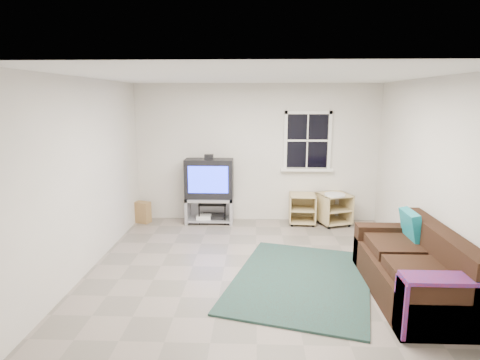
{
  "coord_description": "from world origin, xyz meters",
  "views": [
    {
      "loc": [
        -0.03,
        -5.27,
        2.33
      ],
      "look_at": [
        -0.24,
        0.4,
        1.17
      ],
      "focal_mm": 30.0,
      "sensor_mm": 36.0,
      "label": 1
    }
  ],
  "objects_px": {
    "tv_unit": "(209,186)",
    "side_table_right": "(333,206)",
    "av_rack": "(213,199)",
    "sofa": "(414,271)",
    "side_table_left": "(302,207)"
  },
  "relations": [
    {
      "from": "tv_unit",
      "to": "side_table_right",
      "type": "xyz_separation_m",
      "value": [
        2.32,
        -0.02,
        -0.38
      ]
    },
    {
      "from": "av_rack",
      "to": "sofa",
      "type": "height_order",
      "value": "av_rack"
    },
    {
      "from": "sofa",
      "to": "side_table_right",
      "type": "bearing_deg",
      "value": 98.94
    },
    {
      "from": "side_table_right",
      "to": "sofa",
      "type": "height_order",
      "value": "sofa"
    },
    {
      "from": "side_table_left",
      "to": "sofa",
      "type": "xyz_separation_m",
      "value": [
        1.01,
        -2.83,
        0.02
      ]
    },
    {
      "from": "tv_unit",
      "to": "sofa",
      "type": "bearing_deg",
      "value": -45.53
    },
    {
      "from": "tv_unit",
      "to": "sofa",
      "type": "distance_m",
      "value": 3.95
    },
    {
      "from": "tv_unit",
      "to": "side_table_left",
      "type": "bearing_deg",
      "value": 0.79
    },
    {
      "from": "av_rack",
      "to": "sofa",
      "type": "relative_size",
      "value": 0.53
    },
    {
      "from": "tv_unit",
      "to": "av_rack",
      "type": "bearing_deg",
      "value": 31.31
    },
    {
      "from": "av_rack",
      "to": "side_table_right",
      "type": "distance_m",
      "value": 2.26
    },
    {
      "from": "tv_unit",
      "to": "side_table_left",
      "type": "relative_size",
      "value": 2.31
    },
    {
      "from": "side_table_left",
      "to": "sofa",
      "type": "bearing_deg",
      "value": -70.44
    },
    {
      "from": "tv_unit",
      "to": "av_rack",
      "type": "height_order",
      "value": "tv_unit"
    },
    {
      "from": "av_rack",
      "to": "side_table_left",
      "type": "height_order",
      "value": "av_rack"
    }
  ]
}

